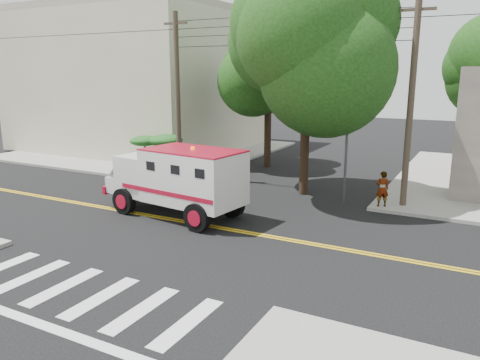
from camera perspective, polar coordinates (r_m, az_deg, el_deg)
The scene contains 12 objects.
ground at distance 18.51m, azimuth -3.79°, elevation -5.61°, with size 100.00×100.00×0.00m, color black.
sidewalk_nw at distance 36.87m, azimuth -10.68°, elevation 3.62°, with size 17.00×17.00×0.15m, color gray.
building_left at distance 38.85m, azimuth -11.95°, elevation 11.56°, with size 16.00×14.00×10.00m, color beige.
utility_pole_left at distance 25.70m, azimuth -7.61°, elevation 9.73°, with size 0.28×0.28×9.00m, color #382D23.
utility_pole_right at distance 21.36m, azimuth 20.07°, elevation 8.45°, with size 0.28×0.28×9.00m, color #382D23.
tree_main at distance 22.39m, azimuth 9.10°, elevation 16.15°, with size 6.08×5.70×9.85m.
tree_left at distance 29.25m, azimuth 3.89°, elevation 12.59°, with size 4.48×4.20×7.70m.
traffic_signal at distance 21.54m, azimuth 12.79°, elevation 2.83°, with size 0.15×0.18×3.60m.
accessibility_sign at distance 26.54m, azimuth -8.25°, elevation 2.99°, with size 0.45×0.10×2.02m.
palm_planter at distance 27.59m, azimuth -9.80°, elevation 3.90°, with size 3.52×2.63×2.36m.
armored_truck at distance 19.54m, azimuth -7.54°, elevation 0.31°, with size 6.59×3.21×2.89m.
pedestrian_a at distance 21.33m, azimuth 16.95°, elevation -1.04°, with size 0.57×0.38×1.58m, color gray.
Camera 1 is at (9.29, -14.90, 5.86)m, focal length 35.00 mm.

